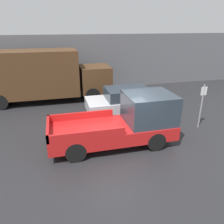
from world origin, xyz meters
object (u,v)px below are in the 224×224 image
at_px(car, 125,101).
at_px(parking_sign, 202,104).
at_px(pickup_truck, 126,122).
at_px(delivery_truck, 34,75).

bearing_deg(car, parking_sign, -39.79).
distance_m(pickup_truck, car, 3.17).
height_order(car, delivery_truck, delivery_truck).
relative_size(car, parking_sign, 1.95).
relative_size(car, delivery_truck, 0.47).
bearing_deg(parking_sign, delivery_truck, 142.67).
relative_size(pickup_truck, delivery_truck, 0.58).
bearing_deg(parking_sign, pickup_truck, -172.17).
height_order(delivery_truck, parking_sign, delivery_truck).
distance_m(car, parking_sign, 3.91).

